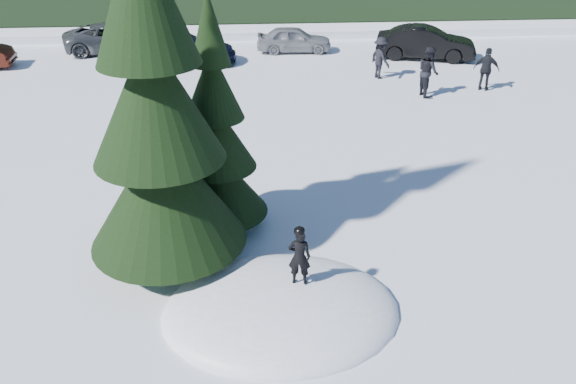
{
  "coord_description": "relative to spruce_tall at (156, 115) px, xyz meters",
  "views": [
    {
      "loc": [
        -0.5,
        -8.26,
        6.96
      ],
      "look_at": [
        0.34,
        2.7,
        1.1
      ],
      "focal_mm": 35.0,
      "sensor_mm": 36.0,
      "label": 1
    }
  ],
  "objects": [
    {
      "name": "child_skier",
      "position": [
        2.56,
        -1.56,
        -2.26
      ],
      "size": [
        0.46,
        0.34,
        1.15
      ],
      "primitive_type": "imported",
      "rotation": [
        0.0,
        0.0,
        2.97
      ],
      "color": "black",
      "rests_on": "snow_mound"
    },
    {
      "name": "spruce_tall",
      "position": [
        0.0,
        0.0,
        0.0
      ],
      "size": [
        3.2,
        3.2,
        8.6
      ],
      "color": "black",
      "rests_on": "ground"
    },
    {
      "name": "adult_1",
      "position": [
        11.16,
        11.05,
        -2.48
      ],
      "size": [
        1.06,
        0.83,
        1.68
      ],
      "primitive_type": "imported",
      "rotation": [
        0.0,
        0.0,
        2.65
      ],
      "color": "black",
      "rests_on": "ground"
    },
    {
      "name": "ground",
      "position": [
        2.2,
        -1.8,
        -3.32
      ],
      "size": [
        200.0,
        200.0,
        0.0
      ],
      "primitive_type": "plane",
      "color": "white",
      "rests_on": "ground"
    },
    {
      "name": "snow_mound",
      "position": [
        2.2,
        -1.8,
        -3.32
      ],
      "size": [
        4.48,
        3.52,
        0.96
      ],
      "primitive_type": "ellipsoid",
      "color": "white",
      "rests_on": "ground"
    },
    {
      "name": "car_3",
      "position": [
        -1.32,
        15.86,
        -2.57
      ],
      "size": [
        5.24,
        2.22,
        1.51
      ],
      "primitive_type": "imported",
      "rotation": [
        0.0,
        0.0,
        1.59
      ],
      "color": "black",
      "rests_on": "ground"
    },
    {
      "name": "spruce_short",
      "position": [
        1.0,
        1.4,
        -1.22
      ],
      "size": [
        2.2,
        2.2,
        5.37
      ],
      "color": "black",
      "rests_on": "ground"
    },
    {
      "name": "car_5",
      "position": [
        10.2,
        15.96,
        -2.57
      ],
      "size": [
        4.81,
        2.8,
        1.5
      ],
      "primitive_type": "imported",
      "rotation": [
        0.0,
        0.0,
        1.29
      ],
      "color": "black",
      "rests_on": "ground"
    },
    {
      "name": "adult_2",
      "position": [
        7.36,
        13.0,
        -2.46
      ],
      "size": [
        1.04,
        1.28,
        1.72
      ],
      "primitive_type": "imported",
      "rotation": [
        0.0,
        0.0,
        1.99
      ],
      "color": "black",
      "rests_on": "ground"
    },
    {
      "name": "car_2",
      "position": [
        -4.7,
        18.58,
        -2.64
      ],
      "size": [
        5.32,
        3.46,
        1.36
      ],
      "primitive_type": "imported",
      "rotation": [
        0.0,
        0.0,
        1.83
      ],
      "color": "#424649",
      "rests_on": "ground"
    },
    {
      "name": "car_4",
      "position": [
        4.12,
        17.72,
        -2.7
      ],
      "size": [
        3.71,
        1.63,
        1.24
      ],
      "primitive_type": "imported",
      "rotation": [
        0.0,
        0.0,
        1.52
      ],
      "color": "gray",
      "rests_on": "ground"
    },
    {
      "name": "adult_0",
      "position": [
        8.66,
        10.55,
        -2.37
      ],
      "size": [
        0.83,
        1.01,
        1.89
      ],
      "primitive_type": "imported",
      "rotation": [
        0.0,
        0.0,
        1.7
      ],
      "color": "black",
      "rests_on": "ground"
    }
  ]
}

